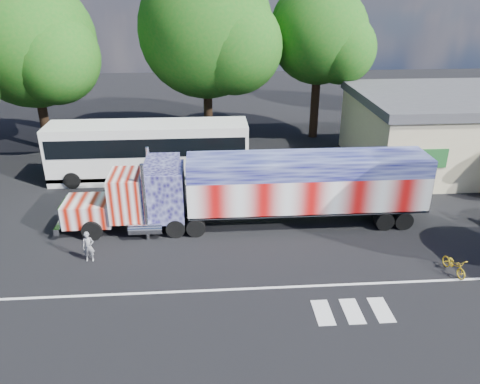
{
  "coord_description": "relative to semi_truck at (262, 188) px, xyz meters",
  "views": [
    {
      "loc": [
        -1.62,
        -19.66,
        12.2
      ],
      "look_at": [
        0.0,
        3.0,
        1.9
      ],
      "focal_mm": 35.0,
      "sensor_mm": 36.0,
      "label": 1
    }
  ],
  "objects": [
    {
      "name": "tree_n_mid",
      "position": [
        -2.53,
        14.72,
        6.61
      ],
      "size": [
        10.76,
        10.25,
        13.93
      ],
      "color": "black",
      "rests_on": "ground"
    },
    {
      "name": "tree_nw_a",
      "position": [
        -15.26,
        13.72,
        5.91
      ],
      "size": [
        9.85,
        9.38,
        12.8
      ],
      "color": "black",
      "rests_on": "ground"
    },
    {
      "name": "ground",
      "position": [
        -1.16,
        -2.86,
        -2.14
      ],
      "size": [
        100.0,
        100.0,
        0.0
      ],
      "primitive_type": "plane",
      "color": "black"
    },
    {
      "name": "lane_markings",
      "position": [
        0.55,
        -6.63,
        -2.14
      ],
      "size": [
        30.0,
        2.67,
        0.01
      ],
      "color": "silver",
      "rests_on": "ground"
    },
    {
      "name": "bicycle",
      "position": [
        8.22,
        -5.29,
        -1.73
      ],
      "size": [
        0.81,
        1.65,
        0.83
      ],
      "primitive_type": "imported",
      "rotation": [
        0.0,
        0.0,
        0.17
      ],
      "color": "gold",
      "rests_on": "ground"
    },
    {
      "name": "woman",
      "position": [
        -8.56,
        -3.07,
        -1.39
      ],
      "size": [
        0.58,
        0.4,
        1.52
      ],
      "primitive_type": "imported",
      "rotation": [
        0.0,
        0.0,
        0.07
      ],
      "color": "slate",
      "rests_on": "ground"
    },
    {
      "name": "coach_bus",
      "position": [
        -6.68,
        7.07,
        -0.19
      ],
      "size": [
        12.99,
        3.02,
        3.78
      ],
      "color": "silver",
      "rests_on": "ground"
    },
    {
      "name": "tree_ne_a",
      "position": [
        6.32,
        15.36,
        6.1
      ],
      "size": [
        8.04,
        7.65,
        12.13
      ],
      "color": "black",
      "rests_on": "ground"
    },
    {
      "name": "semi_truck",
      "position": [
        0.0,
        0.0,
        0.0
      ],
      "size": [
        19.54,
        3.09,
        4.17
      ],
      "color": "black",
      "rests_on": "ground"
    }
  ]
}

